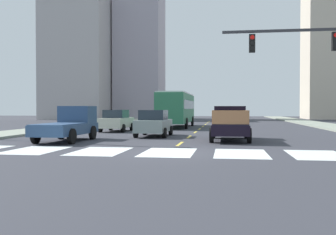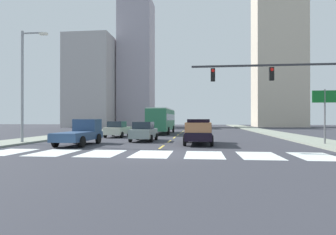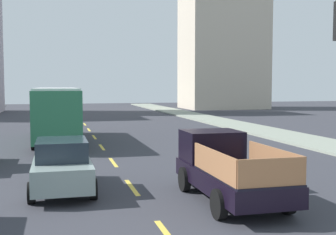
# 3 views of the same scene
# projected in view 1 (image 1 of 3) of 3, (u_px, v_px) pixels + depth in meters

# --- Properties ---
(ground_plane) EXTENTS (160.00, 160.00, 0.00)m
(ground_plane) POSITION_uv_depth(u_px,v_px,m) (169.00, 152.00, 16.00)
(ground_plane) COLOR #35353D
(sidewalk_left) EXTENTS (3.53, 110.00, 0.15)m
(sidewalk_left) POSITION_uv_depth(u_px,v_px,m) (62.00, 128.00, 35.65)
(sidewalk_left) COLOR gray
(sidewalk_left) RESTS_ON ground
(crosswalk_stripe_1) EXTENTS (2.10, 3.44, 0.01)m
(crosswalk_stripe_1) POSITION_uv_depth(u_px,v_px,m) (35.00, 150.00, 16.87)
(crosswalk_stripe_1) COLOR silver
(crosswalk_stripe_1) RESTS_ON ground
(crosswalk_stripe_2) EXTENTS (2.10, 3.44, 0.01)m
(crosswalk_stripe_2) POSITION_uv_depth(u_px,v_px,m) (100.00, 151.00, 16.44)
(crosswalk_stripe_2) COLOR silver
(crosswalk_stripe_2) RESTS_ON ground
(crosswalk_stripe_3) EXTENTS (2.10, 3.44, 0.01)m
(crosswalk_stripe_3) POSITION_uv_depth(u_px,v_px,m) (169.00, 152.00, 16.00)
(crosswalk_stripe_3) COLOR silver
(crosswalk_stripe_3) RESTS_ON ground
(crosswalk_stripe_4) EXTENTS (2.10, 3.44, 0.01)m
(crosswalk_stripe_4) POSITION_uv_depth(u_px,v_px,m) (241.00, 154.00, 15.57)
(crosswalk_stripe_4) COLOR silver
(crosswalk_stripe_4) RESTS_ON ground
(crosswalk_stripe_5) EXTENTS (2.10, 3.44, 0.01)m
(crosswalk_stripe_5) POSITION_uv_depth(u_px,v_px,m) (317.00, 155.00, 15.13)
(crosswalk_stripe_5) COLOR silver
(crosswalk_stripe_5) RESTS_ON ground
(lane_dash_0) EXTENTS (0.16, 2.40, 0.01)m
(lane_dash_0) POSITION_uv_depth(u_px,v_px,m) (180.00, 144.00, 19.96)
(lane_dash_0) COLOR gold
(lane_dash_0) RESTS_ON ground
(lane_dash_1) EXTENTS (0.16, 2.40, 0.01)m
(lane_dash_1) POSITION_uv_depth(u_px,v_px,m) (189.00, 137.00, 24.90)
(lane_dash_1) COLOR gold
(lane_dash_1) RESTS_ON ground
(lane_dash_2) EXTENTS (0.16, 2.40, 0.01)m
(lane_dash_2) POSITION_uv_depth(u_px,v_px,m) (195.00, 132.00, 29.84)
(lane_dash_2) COLOR gold
(lane_dash_2) RESTS_ON ground
(lane_dash_3) EXTENTS (0.16, 2.40, 0.01)m
(lane_dash_3) POSITION_uv_depth(u_px,v_px,m) (200.00, 129.00, 34.79)
(lane_dash_3) COLOR gold
(lane_dash_3) RESTS_ON ground
(lane_dash_4) EXTENTS (0.16, 2.40, 0.01)m
(lane_dash_4) POSITION_uv_depth(u_px,v_px,m) (203.00, 126.00, 39.73)
(lane_dash_4) COLOR gold
(lane_dash_4) RESTS_ON ground
(lane_dash_5) EXTENTS (0.16, 2.40, 0.01)m
(lane_dash_5) POSITION_uv_depth(u_px,v_px,m) (205.00, 124.00, 44.67)
(lane_dash_5) COLOR gold
(lane_dash_5) RESTS_ON ground
(lane_dash_6) EXTENTS (0.16, 2.40, 0.01)m
(lane_dash_6) POSITION_uv_depth(u_px,v_px,m) (208.00, 123.00, 49.62)
(lane_dash_6) COLOR gold
(lane_dash_6) RESTS_ON ground
(lane_dash_7) EXTENTS (0.16, 2.40, 0.01)m
(lane_dash_7) POSITION_uv_depth(u_px,v_px,m) (209.00, 122.00, 54.56)
(lane_dash_7) COLOR gold
(lane_dash_7) RESTS_ON ground
(pickup_stakebed) EXTENTS (2.18, 5.20, 1.96)m
(pickup_stakebed) POSITION_uv_depth(u_px,v_px,m) (230.00, 124.00, 22.45)
(pickup_stakebed) COLOR black
(pickup_stakebed) RESTS_ON ground
(pickup_dark) EXTENTS (2.18, 5.20, 1.96)m
(pickup_dark) POSITION_uv_depth(u_px,v_px,m) (70.00, 124.00, 21.90)
(pickup_dark) COLOR navy
(pickup_dark) RESTS_ON ground
(city_bus) EXTENTS (2.72, 10.80, 3.32)m
(city_bus) POSITION_uv_depth(u_px,v_px,m) (177.00, 107.00, 37.90)
(city_bus) COLOR #2A714C
(city_bus) RESTS_ON ground
(sedan_near_left) EXTENTS (2.02, 4.40, 1.72)m
(sedan_near_left) POSITION_uv_depth(u_px,v_px,m) (117.00, 121.00, 30.91)
(sedan_near_left) COLOR beige
(sedan_near_left) RESTS_ON ground
(sedan_mid) EXTENTS (2.02, 4.40, 1.72)m
(sedan_mid) POSITION_uv_depth(u_px,v_px,m) (154.00, 123.00, 25.28)
(sedan_mid) COLOR gray
(sedan_mid) RESTS_ON ground
(tower_tall_centre) EXTENTS (8.27, 8.16, 32.14)m
(tower_tall_centre) POSITION_uv_depth(u_px,v_px,m) (140.00, 32.00, 71.83)
(tower_tall_centre) COLOR #9C94A1
(tower_tall_centre) RESTS_ON ground
(block_mid_right) EXTENTS (10.75, 8.23, 21.67)m
(block_mid_right) POSITION_uv_depth(u_px,v_px,m) (77.00, 57.00, 67.22)
(block_mid_right) COLOR #A9A3A4
(block_mid_right) RESTS_ON ground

